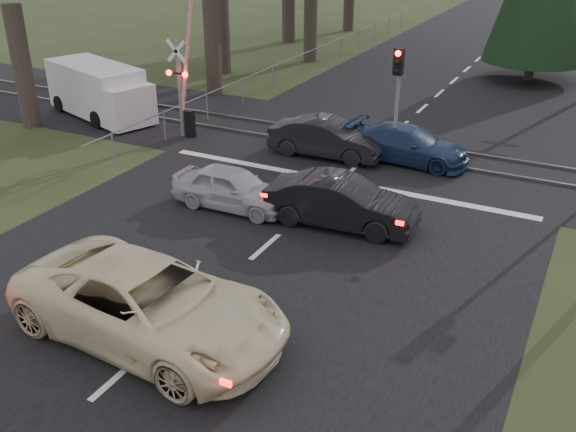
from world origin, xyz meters
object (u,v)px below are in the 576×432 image
Objects in this scene: cream_coupe at (149,303)px; silver_car at (232,188)px; traffic_signal_center at (397,86)px; white_van at (101,92)px; dark_car_far at (327,138)px; blue_sedan at (408,145)px; dark_hatchback at (341,203)px; crossing_signal at (185,86)px.

cream_coupe reaches higher than silver_car.
cream_coupe is (-1.20, -12.33, -1.95)m from traffic_signal_center.
traffic_signal_center reaches higher than white_van.
traffic_signal_center is 0.67× the size of cream_coupe.
silver_car is at bearing 170.36° from dark_car_far.
cream_coupe is at bearing -163.88° from silver_car.
blue_sedan reaches higher than silver_car.
dark_car_far is at bearing 23.45° from dark_hatchback.
cream_coupe is at bearing -26.09° from white_van.
traffic_signal_center is 1.09× the size of silver_car.
blue_sedan is at bearing -30.05° from silver_car.
traffic_signal_center is at bearing -1.44° from cream_coupe.
silver_car is 7.21m from blue_sedan.
crossing_signal reaches higher than silver_car.
cream_coupe is 6.97m from dark_hatchback.
dark_car_far is at bearing 109.99° from blue_sedan.
cream_coupe reaches higher than dark_hatchback.
traffic_signal_center is 12.55m from cream_coupe.
crossing_signal is 1.85× the size of silver_car.
silver_car is (-3.12, -5.88, -2.16)m from traffic_signal_center.
dark_hatchback is 0.99× the size of blue_sedan.
dark_hatchback is 5.92m from blue_sedan.
blue_sedan is at bearing -3.26° from cream_coupe.
traffic_signal_center is at bearing 20.50° from white_van.
traffic_signal_center reaches higher than cream_coupe.
blue_sedan is (0.15, 5.92, -0.08)m from dark_hatchback.
traffic_signal_center is 0.96× the size of dark_car_far.
white_van is at bearing 173.35° from crossing_signal.
dark_hatchback is at bearing -86.89° from traffic_signal_center.
cream_coupe is 1.44× the size of dark_car_far.
white_van is at bearing 87.49° from dark_car_far.
traffic_signal_center is at bearing -1.18° from dark_hatchback.
crossing_signal is at bearing 57.31° from dark_hatchback.
dark_hatchback is 0.72× the size of white_van.
traffic_signal_center is 5.91m from dark_hatchback.
white_van reaches higher than dark_hatchback.
dark_car_far is (5.89, 0.46, -1.36)m from crossing_signal.
dark_hatchback is (8.57, -4.64, -1.34)m from crossing_signal.
white_van reaches higher than silver_car.
traffic_signal_center is 3.21m from dark_car_far.
white_van is at bearing 48.94° from cream_coupe.
blue_sedan is (8.72, 1.28, -1.41)m from crossing_signal.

